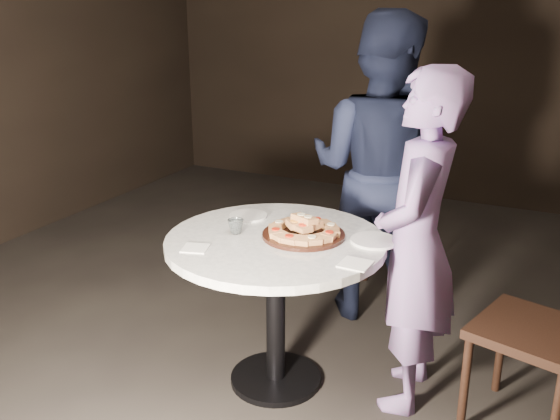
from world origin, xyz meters
name	(u,v)px	position (x,y,z in m)	size (l,w,h in m)	color
floor	(298,378)	(0.00, 0.00, 0.00)	(7.00, 7.00, 0.00)	black
table	(276,266)	(-0.09, -0.08, 0.66)	(1.41, 1.41, 0.81)	black
serving_board	(304,235)	(0.02, 0.00, 0.82)	(0.41, 0.41, 0.02)	black
focaccia_pile	(304,228)	(0.02, 0.00, 0.86)	(0.37, 0.36, 0.10)	#BA7C48
plate_left	(248,216)	(-0.37, 0.14, 0.82)	(0.20, 0.20, 0.01)	white
plate_right	(374,241)	(0.35, 0.09, 0.82)	(0.23, 0.23, 0.01)	white
water_glass	(236,226)	(-0.30, -0.11, 0.85)	(0.08, 0.08, 0.07)	silver
napkin_near	(195,248)	(-0.37, -0.36, 0.82)	(0.12, 0.12, 0.01)	white
napkin_far	(355,264)	(0.37, -0.21, 0.82)	(0.13, 0.13, 0.01)	white
chair_far	(401,202)	(0.12, 1.44, 0.59)	(0.51, 0.53, 1.02)	black
chair_right	(560,324)	(1.21, 0.08, 0.59)	(0.60, 0.59, 1.01)	black
diner_navy	(379,170)	(0.11, 0.92, 0.94)	(0.91, 0.71, 1.88)	#141931
diner_teal	(416,244)	(0.56, 0.11, 0.83)	(0.61, 0.40, 1.66)	slate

